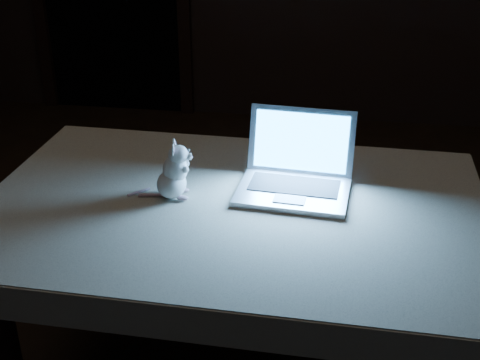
# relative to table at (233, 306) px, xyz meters

# --- Properties ---
(table) EXTENTS (1.32, 0.87, 0.70)m
(table) POSITION_rel_table_xyz_m (0.00, 0.00, 0.00)
(table) COLOR black
(table) RESTS_ON floor
(tablecloth) EXTENTS (1.58, 1.25, 0.09)m
(tablecloth) POSITION_rel_table_xyz_m (-0.03, 0.03, 0.31)
(tablecloth) COLOR beige
(tablecloth) RESTS_ON table
(laptop) EXTENTS (0.33, 0.30, 0.21)m
(laptop) POSITION_rel_table_xyz_m (0.16, 0.08, 0.46)
(laptop) COLOR silver
(laptop) RESTS_ON tablecloth
(plush_mouse) EXTENTS (0.12, 0.12, 0.17)m
(plush_mouse) POSITION_rel_table_xyz_m (-0.17, 0.01, 0.44)
(plush_mouse) COLOR silver
(plush_mouse) RESTS_ON tablecloth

